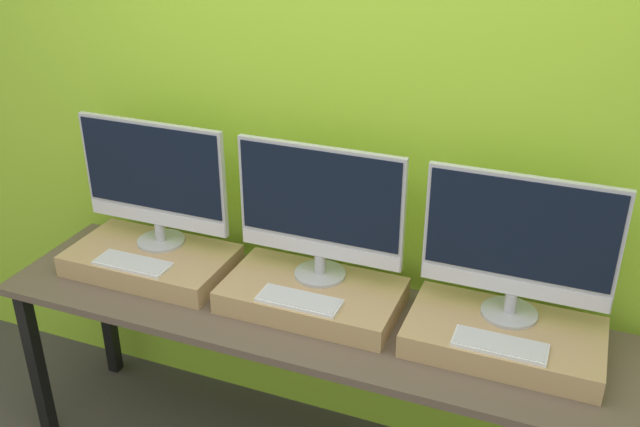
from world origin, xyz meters
name	(u,v)px	position (x,y,z in m)	size (l,w,h in m)	color
wall_back	(344,133)	(0.00, 0.65, 1.30)	(8.00, 0.04, 2.60)	#9ED12D
workbench	(307,329)	(0.00, 0.29, 0.67)	(2.31, 0.58, 0.75)	brown
wooden_riser_left	(151,260)	(-0.68, 0.33, 0.79)	(0.63, 0.36, 0.08)	tan
monitor_left	(154,179)	(-0.68, 0.41, 1.10)	(0.61, 0.19, 0.50)	#B2B2B7
keyboard_left	(133,263)	(-0.68, 0.22, 0.84)	(0.29, 0.11, 0.01)	silver
wooden_riser_center	(312,295)	(0.00, 0.33, 0.79)	(0.63, 0.36, 0.08)	tan
monitor_center	(320,208)	(0.00, 0.41, 1.10)	(0.61, 0.19, 0.50)	#B2B2B7
keyboard_center	(299,300)	(0.00, 0.22, 0.84)	(0.29, 0.11, 0.01)	silver
wooden_riser_right	(504,337)	(0.68, 0.33, 0.79)	(0.63, 0.36, 0.08)	tan
monitor_right	(519,243)	(0.68, 0.41, 1.10)	(0.61, 0.19, 0.50)	#B2B2B7
keyboard_right	(500,345)	(0.68, 0.22, 0.84)	(0.29, 0.11, 0.01)	silver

